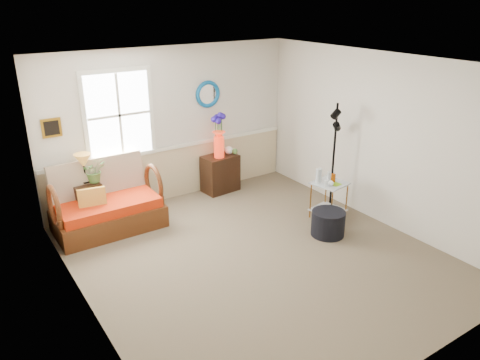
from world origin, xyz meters
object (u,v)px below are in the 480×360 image
lamp_stand (88,204)px  ottoman (328,223)px  cabinet (220,173)px  side_table (329,200)px  floor_lamp (334,158)px  loveseat (107,198)px

lamp_stand → ottoman: lamp_stand is taller
lamp_stand → cabinet: (2.40, 0.01, -0.01)m
side_table → floor_lamp: floor_lamp is taller
lamp_stand → floor_lamp: (3.54, -1.66, 0.55)m
lamp_stand → floor_lamp: size_ratio=0.38×
side_table → ottoman: (-0.40, -0.42, -0.11)m
side_table → ottoman: 0.60m
loveseat → ottoman: bearing=-37.4°
loveseat → cabinet: loveseat is taller
side_table → floor_lamp: (0.28, 0.24, 0.59)m
loveseat → ottoman: (2.64, -2.00, -0.32)m
lamp_stand → ottoman: bearing=-39.2°
ottoman → floor_lamp: bearing=44.1°
loveseat → side_table: (3.05, -1.58, -0.21)m
ottoman → cabinet: bearing=100.9°
floor_lamp → ottoman: bearing=-140.5°
lamp_stand → cabinet: lamp_stand is taller
side_table → cabinet: bearing=114.1°
cabinet → loveseat: bearing=-176.1°
side_table → ottoman: bearing=-133.6°
loveseat → lamp_stand: bearing=122.6°
lamp_stand → floor_lamp: 3.95m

